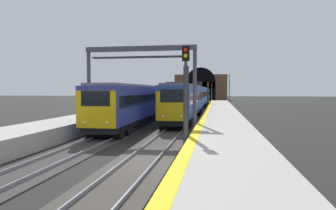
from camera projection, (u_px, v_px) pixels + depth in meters
ground_plane at (142, 163)px, 13.98m from camera, size 320.00×320.00×0.00m
platform_right at (227, 154)px, 13.31m from camera, size 112.00×3.73×1.08m
platform_right_edge_strip at (191, 141)px, 13.54m from camera, size 112.00×0.50×0.01m
track_main_line at (142, 162)px, 13.98m from camera, size 160.00×2.87×0.21m
track_adjacent_line at (58, 159)px, 14.68m from camera, size 160.00×2.79×0.21m
train_main_approaching at (197, 97)px, 52.13m from camera, size 58.44×2.86×4.93m
train_adjacent_platform at (159, 99)px, 40.03m from camera, size 42.43×2.90×4.82m
railway_signal_near at (186, 93)px, 15.31m from camera, size 0.39×0.38×5.67m
railway_signal_mid at (208, 93)px, 51.71m from camera, size 0.39×0.38×4.87m
railway_signal_far at (212, 91)px, 85.15m from camera, size 0.39×0.38×5.34m
overhead_signal_gantry at (140, 68)px, 21.83m from camera, size 0.70×8.33×6.65m
tunnel_portal at (201, 87)px, 101.96m from camera, size 2.55×17.91×11.18m
catenary_mast_near at (229, 89)px, 68.09m from camera, size 0.22×2.41×7.17m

